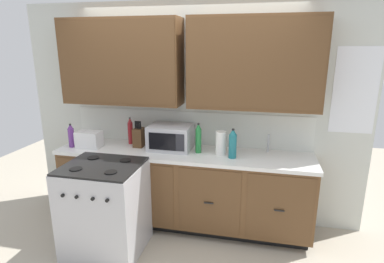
{
  "coord_description": "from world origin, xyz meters",
  "views": [
    {
      "loc": [
        0.84,
        -2.95,
        2.07
      ],
      "look_at": [
        0.11,
        0.27,
        1.17
      ],
      "focal_mm": 29.45,
      "sensor_mm": 36.0,
      "label": 1
    }
  ],
  "objects": [
    {
      "name": "stove_range",
      "position": [
        -0.66,
        -0.33,
        0.47
      ],
      "size": [
        0.76,
        0.68,
        0.95
      ],
      "color": "#B7B7BC",
      "rests_on": "ground_plane"
    },
    {
      "name": "counter_run",
      "position": [
        0.0,
        0.3,
        0.47
      ],
      "size": [
        2.89,
        0.64,
        0.92
      ],
      "color": "black",
      "rests_on": "ground_plane"
    },
    {
      "name": "knife_block",
      "position": [
        -0.55,
        0.37,
        1.03
      ],
      "size": [
        0.11,
        0.14,
        0.31
      ],
      "color": "#52361E",
      "rests_on": "counter_run"
    },
    {
      "name": "microwave",
      "position": [
        -0.16,
        0.36,
        1.06
      ],
      "size": [
        0.48,
        0.37,
        0.28
      ],
      "color": "#B7B7BC",
      "rests_on": "counter_run"
    },
    {
      "name": "ground_plane",
      "position": [
        0.0,
        0.0,
        0.0
      ],
      "size": [
        8.0,
        8.0,
        0.0
      ],
      "primitive_type": "plane",
      "color": "#B2A893"
    },
    {
      "name": "bottle_violet",
      "position": [
        -1.32,
        0.18,
        1.05
      ],
      "size": [
        0.07,
        0.07,
        0.28
      ],
      "color": "#663384",
      "rests_on": "counter_run"
    },
    {
      "name": "wall_unit",
      "position": [
        0.0,
        0.5,
        1.67
      ],
      "size": [
        4.06,
        0.4,
        2.56
      ],
      "color": "silver",
      "rests_on": "ground_plane"
    },
    {
      "name": "bottle_red",
      "position": [
        -0.69,
        0.46,
        1.08
      ],
      "size": [
        0.06,
        0.06,
        0.32
      ],
      "color": "maroon",
      "rests_on": "counter_run"
    },
    {
      "name": "sink_faucet",
      "position": [
        0.93,
        0.51,
        1.02
      ],
      "size": [
        0.02,
        0.02,
        0.2
      ],
      "primitive_type": "cylinder",
      "color": "#B2B5BA",
      "rests_on": "counter_run"
    },
    {
      "name": "bottle_green",
      "position": [
        0.18,
        0.31,
        1.08
      ],
      "size": [
        0.07,
        0.07,
        0.34
      ],
      "color": "#237A38",
      "rests_on": "counter_run"
    },
    {
      "name": "paper_towel_roll",
      "position": [
        0.43,
        0.3,
        1.05
      ],
      "size": [
        0.12,
        0.12,
        0.26
      ],
      "primitive_type": "cylinder",
      "color": "white",
      "rests_on": "counter_run"
    },
    {
      "name": "bottle_teal",
      "position": [
        0.56,
        0.22,
        1.07
      ],
      "size": [
        0.08,
        0.08,
        0.32
      ],
      "color": "#1E707A",
      "rests_on": "counter_run"
    },
    {
      "name": "toaster",
      "position": [
        -1.11,
        0.22,
        1.01
      ],
      "size": [
        0.28,
        0.18,
        0.19
      ],
      "color": "white",
      "rests_on": "counter_run"
    }
  ]
}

